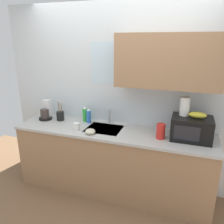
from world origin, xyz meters
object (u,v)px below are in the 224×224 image
(microwave, at_px, (191,128))
(cereal_canister, at_px, (161,131))
(dish_soap_bottle_blue, at_px, (89,116))
(utensil_crock, at_px, (60,116))
(coffee_maker, at_px, (46,112))
(paper_towel_roll, at_px, (185,106))
(dish_soap_bottle_green, at_px, (85,114))
(mug_white, at_px, (77,127))
(banana_bunch, at_px, (198,115))
(small_bowl, at_px, (90,131))

(microwave, bearing_deg, cereal_canister, -163.83)
(dish_soap_bottle_blue, height_order, utensil_crock, utensil_crock)
(coffee_maker, bearing_deg, paper_towel_roll, -0.25)
(dish_soap_bottle_green, xyz_separation_m, mug_white, (0.04, -0.34, -0.06))
(paper_towel_roll, bearing_deg, cereal_canister, -147.99)
(coffee_maker, bearing_deg, dish_soap_bottle_blue, 4.15)
(dish_soap_bottle_blue, xyz_separation_m, dish_soap_bottle_green, (-0.08, 0.05, 0.00))
(paper_towel_roll, distance_m, utensil_crock, 1.73)
(coffee_maker, xyz_separation_m, dish_soap_bottle_blue, (0.67, 0.05, -0.00))
(microwave, relative_size, banana_bunch, 2.30)
(cereal_canister, bearing_deg, paper_towel_roll, 32.01)
(mug_white, bearing_deg, coffee_maker, 158.42)
(banana_bunch, xyz_separation_m, coffee_maker, (-2.09, 0.06, -0.20))
(dish_soap_bottle_green, bearing_deg, cereal_canister, -12.94)
(paper_towel_roll, xyz_separation_m, dish_soap_bottle_green, (-1.35, 0.10, -0.28))
(coffee_maker, bearing_deg, mug_white, -21.58)
(cereal_canister, bearing_deg, banana_bunch, 14.38)
(paper_towel_roll, relative_size, cereal_canister, 1.22)
(paper_towel_roll, bearing_deg, utensil_crock, 179.34)
(utensil_crock, xyz_separation_m, small_bowl, (0.62, -0.32, -0.04))
(cereal_canister, height_order, small_bowl, cereal_canister)
(paper_towel_roll, bearing_deg, coffee_maker, 179.75)
(banana_bunch, xyz_separation_m, small_bowl, (-1.24, -0.25, -0.27))
(microwave, height_order, utensil_crock, utensil_crock)
(microwave, bearing_deg, dish_soap_bottle_blue, 175.47)
(banana_bunch, bearing_deg, cereal_canister, -165.62)
(banana_bunch, distance_m, cereal_canister, 0.46)
(banana_bunch, xyz_separation_m, cereal_canister, (-0.39, -0.10, -0.21))
(paper_towel_roll, xyz_separation_m, small_bowl, (-1.09, -0.30, -0.35))
(mug_white, bearing_deg, dish_soap_bottle_green, 96.66)
(banana_bunch, bearing_deg, mug_white, -172.58)
(dish_soap_bottle_green, relative_size, utensil_crock, 0.78)
(banana_bunch, distance_m, dish_soap_bottle_blue, 1.44)
(banana_bunch, bearing_deg, small_bowl, -168.59)
(cereal_canister, bearing_deg, microwave, 16.17)
(microwave, distance_m, coffee_maker, 2.04)
(dish_soap_bottle_green, height_order, small_bowl, dish_soap_bottle_green)
(banana_bunch, relative_size, dish_soap_bottle_green, 0.90)
(microwave, bearing_deg, mug_white, -172.38)
(microwave, relative_size, paper_towel_roll, 2.09)
(coffee_maker, bearing_deg, cereal_canister, -5.33)
(microwave, height_order, coffee_maker, coffee_maker)
(banana_bunch, relative_size, dish_soap_bottle_blue, 0.92)
(coffee_maker, xyz_separation_m, dish_soap_bottle_green, (0.59, 0.10, -0.00))
(banana_bunch, height_order, paper_towel_roll, paper_towel_roll)
(dish_soap_bottle_blue, relative_size, cereal_canister, 1.20)
(cereal_canister, height_order, utensil_crock, utensil_crock)
(coffee_maker, relative_size, mug_white, 2.95)
(paper_towel_roll, height_order, small_bowl, paper_towel_roll)
(dish_soap_bottle_blue, bearing_deg, microwave, -4.53)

